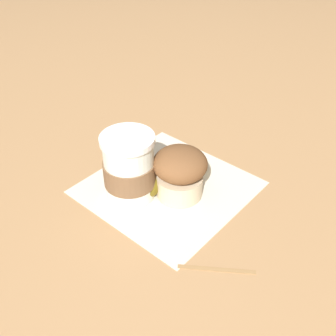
% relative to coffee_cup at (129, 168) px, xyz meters
% --- Properties ---
extents(ground_plane, '(3.00, 3.00, 0.00)m').
position_rel_coffee_cup_xyz_m(ground_plane, '(0.06, -0.04, -0.06)').
color(ground_plane, '#A87C51').
extents(paper_napkin, '(0.26, 0.26, 0.00)m').
position_rel_coffee_cup_xyz_m(paper_napkin, '(0.06, -0.04, -0.06)').
color(paper_napkin, beige).
rests_on(paper_napkin, ground_plane).
extents(coffee_cup, '(0.09, 0.09, 0.12)m').
position_rel_coffee_cup_xyz_m(coffee_cup, '(0.00, 0.00, 0.00)').
color(coffee_cup, silver).
rests_on(coffee_cup, paper_napkin).
extents(muffin, '(0.09, 0.09, 0.09)m').
position_rel_coffee_cup_xyz_m(muffin, '(0.06, -0.06, -0.01)').
color(muffin, beige).
rests_on(muffin, paper_napkin).
extents(banana, '(0.16, 0.07, 0.04)m').
position_rel_coffee_cup_xyz_m(banana, '(0.07, -0.03, -0.04)').
color(banana, gold).
rests_on(banana, paper_napkin).
extents(wooden_stirrer, '(0.07, 0.09, 0.00)m').
position_rel_coffee_cup_xyz_m(wooden_stirrer, '(-0.04, -0.20, -0.06)').
color(wooden_stirrer, '#9E7547').
rests_on(wooden_stirrer, ground_plane).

